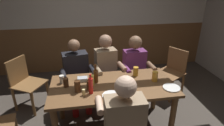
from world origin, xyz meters
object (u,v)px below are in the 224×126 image
Objects in this scene: table_candle at (84,92)px; bottle_1 at (91,86)px; bottle_0 at (96,76)px; pint_glass_2 at (136,71)px; person_2 at (136,67)px; person_3 at (123,119)px; plate_0 at (171,88)px; pint_glass_3 at (155,76)px; chair_empty_near_right at (25,82)px; condiment_caddy at (83,79)px; pint_glass_1 at (66,83)px; pint_glass_6 at (89,85)px; plate_1 at (111,96)px; pint_glass_5 at (77,86)px; person_1 at (107,68)px; chair_empty_near_left at (172,71)px; pint_glass_4 at (62,79)px; dining_table at (113,91)px; pint_glass_0 at (92,80)px; person_0 at (77,72)px.

bottle_1 is (0.09, 0.03, 0.07)m from table_candle.
bottle_0 reaches higher than pint_glass_2.
person_3 reaches higher than person_2.
pint_glass_3 reaches higher than plate_0.
chair_empty_near_right is 1.15m from condiment_caddy.
bottle_1 is (1.05, -0.92, 0.36)m from chair_empty_near_right.
pint_glass_6 is at bearing -23.03° from pint_glass_1.
pint_glass_1 is 0.84× the size of pint_glass_3.
pint_glass_6 is at bearing 142.31° from plate_1.
chair_empty_near_right is 5.66× the size of pint_glass_5.
pint_glass_3 is (1.96, -0.75, 0.32)m from chair_empty_near_right.
person_2 reaches higher than plate_1.
table_candle is at bearing -121.95° from pint_glass_6.
pint_glass_3 is at bearing 94.41° from person_2.
person_1 reaches higher than table_candle.
pint_glass_3 is 0.92m from pint_glass_6.
pint_glass_5 is at bearing -170.48° from pint_glass_6.
person_3 is 0.90m from pint_glass_3.
person_3 is at bearing 107.32° from chair_empty_near_left.
pint_glass_5 is (-0.07, -0.28, 0.05)m from condiment_caddy.
pint_glass_3 is (1.22, -0.05, 0.01)m from pint_glass_1.
person_1 reaches higher than person_2.
pint_glass_4 is at bearing 138.96° from bottle_1.
plate_1 is at bearing 75.71° from person_1.
pint_glass_3 reaches higher than plate_1.
pint_glass_4 is (-0.06, 0.11, -0.00)m from pint_glass_1.
dining_table is at bearing 163.74° from plate_0.
plate_0 is at bearing 3.55° from plate_1.
bottle_0 is (-0.73, -0.53, 0.17)m from person_2.
pint_glass_6 is at bearing 36.62° from person_2.
pint_glass_3 is (0.91, 0.17, -0.04)m from bottle_1.
dining_table is 0.34m from pint_glass_0.
chair_empty_near_left is 5.73× the size of pint_glass_0.
table_candle is (0.10, -0.83, 0.11)m from person_0.
bottle_1 is at bearing 16.47° from table_candle.
person_3 is at bearing -60.98° from pint_glass_6.
chair_empty_near_right is at bearing 138.79° from bottle_1.
plate_1 is 1.58× the size of pint_glass_3.
plate_1 is (-0.08, -0.91, 0.05)m from person_1.
pint_glass_5 is at bearing 128.06° from table_candle.
chair_empty_near_right is at bearing 155.13° from plate_0.
chair_empty_near_right is 1.38m from table_candle.
table_candle is 0.13m from pint_glass_5.
person_0 reaches higher than plate_1.
condiment_caddy is (0.09, -0.45, 0.10)m from person_0.
plate_1 is 0.28m from bottle_1.
pint_glass_1 is (-1.37, 0.28, 0.05)m from plate_0.
pint_glass_4 reaches higher than dining_table.
person_3 reaches higher than chair_empty_near_left.
person_2 is 1.29m from pint_glass_4.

